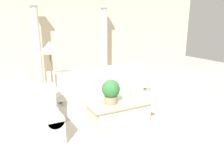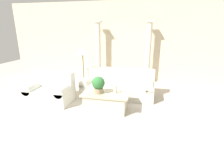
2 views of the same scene
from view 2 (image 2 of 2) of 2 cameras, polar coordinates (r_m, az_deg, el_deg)
ground_plane at (r=5.21m, az=-2.12°, el=-6.56°), size 16.00×16.00×0.00m
wall_back at (r=7.50m, az=3.20°, el=13.54°), size 10.00×0.06×3.20m
sofa_long at (r=5.71m, az=1.86°, el=-0.61°), size 2.32×0.85×0.88m
loveseat at (r=5.59m, az=-19.34°, el=-1.97°), size 1.29×0.85×0.88m
coffee_table at (r=4.76m, az=-1.97°, el=-5.67°), size 1.25×0.71×0.49m
potted_plant at (r=4.60m, az=-4.45°, el=-0.08°), size 0.34×0.34×0.45m
pillar_candle at (r=4.63m, az=1.17°, el=-1.74°), size 0.09×0.09×0.21m
floor_lamp at (r=5.72m, az=-9.59°, el=9.95°), size 0.39×0.39×1.59m
column_left at (r=7.32m, az=-4.44°, el=10.58°), size 0.28×0.28×2.42m
column_right at (r=7.01m, az=11.72°, el=9.96°), size 0.28×0.28×2.42m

